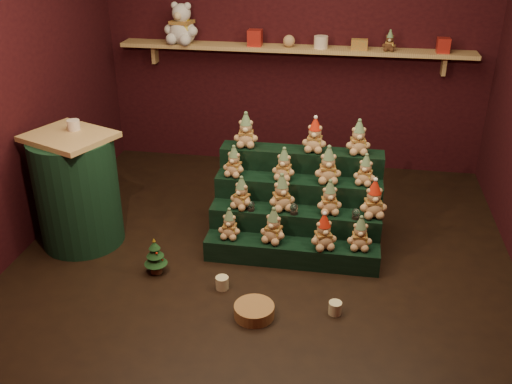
% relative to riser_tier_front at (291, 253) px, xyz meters
% --- Properties ---
extents(ground, '(4.00, 4.00, 0.00)m').
position_rel_riser_tier_front_xyz_m(ground, '(-0.23, 0.05, -0.09)').
color(ground, black).
rests_on(ground, ground).
extents(back_wall, '(4.00, 0.10, 2.80)m').
position_rel_riser_tier_front_xyz_m(back_wall, '(-0.23, 2.10, 1.31)').
color(back_wall, black).
rests_on(back_wall, ground).
extents(front_wall, '(4.00, 0.10, 2.80)m').
position_rel_riser_tier_front_xyz_m(front_wall, '(-0.23, -2.00, 1.31)').
color(front_wall, black).
rests_on(front_wall, ground).
extents(left_wall, '(0.10, 4.00, 2.80)m').
position_rel_riser_tier_front_xyz_m(left_wall, '(-2.28, 0.05, 1.31)').
color(left_wall, black).
rests_on(left_wall, ground).
extents(back_shelf, '(3.60, 0.26, 0.24)m').
position_rel_riser_tier_front_xyz_m(back_shelf, '(-0.23, 1.92, 1.20)').
color(back_shelf, tan).
rests_on(back_shelf, ground).
extents(riser_tier_front, '(1.40, 0.22, 0.18)m').
position_rel_riser_tier_front_xyz_m(riser_tier_front, '(0.00, 0.00, 0.00)').
color(riser_tier_front, black).
rests_on(riser_tier_front, ground).
extents(riser_tier_midfront, '(1.40, 0.22, 0.36)m').
position_rel_riser_tier_front_xyz_m(riser_tier_midfront, '(0.00, 0.22, 0.09)').
color(riser_tier_midfront, black).
rests_on(riser_tier_midfront, ground).
extents(riser_tier_midback, '(1.40, 0.22, 0.54)m').
position_rel_riser_tier_front_xyz_m(riser_tier_midback, '(0.00, 0.44, 0.18)').
color(riser_tier_midback, black).
rests_on(riser_tier_midback, ground).
extents(riser_tier_back, '(1.40, 0.22, 0.72)m').
position_rel_riser_tier_front_xyz_m(riser_tier_back, '(0.00, 0.66, 0.27)').
color(riser_tier_back, black).
rests_on(riser_tier_back, ground).
extents(teddy_0, '(0.18, 0.16, 0.25)m').
position_rel_riser_tier_front_xyz_m(teddy_0, '(-0.50, 0.01, 0.22)').
color(teddy_0, tan).
rests_on(teddy_0, riser_tier_front).
extents(teddy_1, '(0.25, 0.24, 0.29)m').
position_rel_riser_tier_front_xyz_m(teddy_1, '(-0.15, 0.01, 0.23)').
color(teddy_1, tan).
rests_on(teddy_1, riser_tier_front).
extents(teddy_2, '(0.26, 0.25, 0.29)m').
position_rel_riser_tier_front_xyz_m(teddy_2, '(0.25, -0.02, 0.23)').
color(teddy_2, tan).
rests_on(teddy_2, riser_tier_front).
extents(teddy_3, '(0.20, 0.19, 0.27)m').
position_rel_riser_tier_front_xyz_m(teddy_3, '(0.53, 0.02, 0.23)').
color(teddy_3, tan).
rests_on(teddy_3, riser_tier_front).
extents(teddy_4, '(0.25, 0.24, 0.27)m').
position_rel_riser_tier_front_xyz_m(teddy_4, '(-0.44, 0.20, 0.40)').
color(teddy_4, tan).
rests_on(teddy_4, riser_tier_midfront).
extents(teddy_5, '(0.28, 0.26, 0.30)m').
position_rel_riser_tier_front_xyz_m(teddy_5, '(-0.12, 0.23, 0.42)').
color(teddy_5, tan).
rests_on(teddy_5, riser_tier_midfront).
extents(teddy_6, '(0.24, 0.22, 0.28)m').
position_rel_riser_tier_front_xyz_m(teddy_6, '(0.27, 0.23, 0.41)').
color(teddy_6, tan).
rests_on(teddy_6, riser_tier_midfront).
extents(teddy_7, '(0.26, 0.24, 0.31)m').
position_rel_riser_tier_front_xyz_m(teddy_7, '(0.62, 0.24, 0.42)').
color(teddy_7, tan).
rests_on(teddy_7, riser_tier_midfront).
extents(teddy_8, '(0.22, 0.20, 0.26)m').
position_rel_riser_tier_front_xyz_m(teddy_8, '(-0.55, 0.43, 0.58)').
color(teddy_8, tan).
rests_on(teddy_8, riser_tier_midback).
extents(teddy_9, '(0.22, 0.20, 0.27)m').
position_rel_riser_tier_front_xyz_m(teddy_9, '(-0.12, 0.43, 0.58)').
color(teddy_9, tan).
rests_on(teddy_9, riser_tier_midback).
extents(teddy_10, '(0.25, 0.23, 0.31)m').
position_rel_riser_tier_front_xyz_m(teddy_10, '(0.24, 0.44, 0.60)').
color(teddy_10, tan).
rests_on(teddy_10, riser_tier_midback).
extents(teddy_11, '(0.22, 0.20, 0.26)m').
position_rel_riser_tier_front_xyz_m(teddy_11, '(0.54, 0.44, 0.58)').
color(teddy_11, tan).
rests_on(teddy_11, riser_tier_midback).
extents(teddy_12, '(0.23, 0.21, 0.29)m').
position_rel_riser_tier_front_xyz_m(teddy_12, '(-0.49, 0.66, 0.78)').
color(teddy_12, tan).
rests_on(teddy_12, riser_tier_back).
extents(teddy_13, '(0.22, 0.20, 0.29)m').
position_rel_riser_tier_front_xyz_m(teddy_13, '(0.11, 0.65, 0.77)').
color(teddy_13, tan).
rests_on(teddy_13, riser_tier_back).
extents(teddy_14, '(0.24, 0.22, 0.29)m').
position_rel_riser_tier_front_xyz_m(teddy_14, '(0.47, 0.66, 0.77)').
color(teddy_14, tan).
rests_on(teddy_14, riser_tier_back).
extents(snow_globe_a, '(0.06, 0.06, 0.08)m').
position_rel_riser_tier_front_xyz_m(snow_globe_a, '(-0.36, 0.16, 0.31)').
color(snow_globe_a, black).
rests_on(snow_globe_a, riser_tier_midfront).
extents(snow_globe_b, '(0.07, 0.07, 0.09)m').
position_rel_riser_tier_front_xyz_m(snow_globe_b, '(-0.00, 0.16, 0.32)').
color(snow_globe_b, black).
rests_on(snow_globe_b, riser_tier_midfront).
extents(snow_globe_c, '(0.07, 0.07, 0.09)m').
position_rel_riser_tier_front_xyz_m(snow_globe_c, '(0.49, 0.16, 0.31)').
color(snow_globe_c, black).
rests_on(snow_globe_c, riser_tier_midfront).
extents(side_table, '(0.79, 0.73, 0.98)m').
position_rel_riser_tier_front_xyz_m(side_table, '(-1.80, 0.04, 0.39)').
color(side_table, tan).
rests_on(side_table, ground).
extents(table_ornament, '(0.10, 0.10, 0.08)m').
position_rel_riser_tier_front_xyz_m(table_ornament, '(-1.80, 0.14, 0.93)').
color(table_ornament, beige).
rests_on(table_ornament, side_table).
extents(mini_christmas_tree, '(0.18, 0.18, 0.31)m').
position_rel_riser_tier_front_xyz_m(mini_christmas_tree, '(-1.03, -0.32, 0.06)').
color(mini_christmas_tree, '#4A2D1A').
rests_on(mini_christmas_tree, ground).
extents(mug_left, '(0.10, 0.10, 0.10)m').
position_rel_riser_tier_front_xyz_m(mug_left, '(-0.47, -0.44, -0.04)').
color(mug_left, beige).
rests_on(mug_left, ground).
extents(mug_right, '(0.09, 0.09, 0.09)m').
position_rel_riser_tier_front_xyz_m(mug_right, '(0.38, -0.60, -0.04)').
color(mug_right, beige).
rests_on(mug_right, ground).
extents(wicker_basket, '(0.31, 0.31, 0.09)m').
position_rel_riser_tier_front_xyz_m(wicker_basket, '(-0.18, -0.72, -0.05)').
color(wicker_basket, olive).
rests_on(wicker_basket, ground).
extents(white_bear, '(0.42, 0.39, 0.52)m').
position_rel_riser_tier_front_xyz_m(white_bear, '(-1.38, 1.89, 1.49)').
color(white_bear, silver).
rests_on(white_bear, back_shelf).
extents(brown_bear, '(0.15, 0.14, 0.19)m').
position_rel_riser_tier_front_xyz_m(brown_bear, '(0.72, 1.89, 1.33)').
color(brown_bear, '#492718').
rests_on(brown_bear, back_shelf).
extents(gift_tin_red_a, '(0.14, 0.14, 0.16)m').
position_rel_riser_tier_front_xyz_m(gift_tin_red_a, '(-0.62, 1.90, 1.31)').
color(gift_tin_red_a, '#B5251B').
rests_on(gift_tin_red_a, back_shelf).
extents(gift_tin_cream, '(0.14, 0.14, 0.12)m').
position_rel_riser_tier_front_xyz_m(gift_tin_cream, '(0.05, 1.90, 1.29)').
color(gift_tin_cream, beige).
rests_on(gift_tin_cream, back_shelf).
extents(gift_tin_red_b, '(0.12, 0.12, 0.14)m').
position_rel_riser_tier_front_xyz_m(gift_tin_red_b, '(1.23, 1.90, 1.30)').
color(gift_tin_red_b, '#B5251B').
rests_on(gift_tin_red_b, back_shelf).
extents(shelf_plush_ball, '(0.12, 0.12, 0.12)m').
position_rel_riser_tier_front_xyz_m(shelf_plush_ball, '(-0.27, 1.90, 1.29)').
color(shelf_plush_ball, tan).
rests_on(shelf_plush_ball, back_shelf).
extents(scarf_gift_box, '(0.16, 0.10, 0.10)m').
position_rel_riser_tier_front_xyz_m(scarf_gift_box, '(0.43, 1.90, 1.28)').
color(scarf_gift_box, '#CE5E1D').
rests_on(scarf_gift_box, back_shelf).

